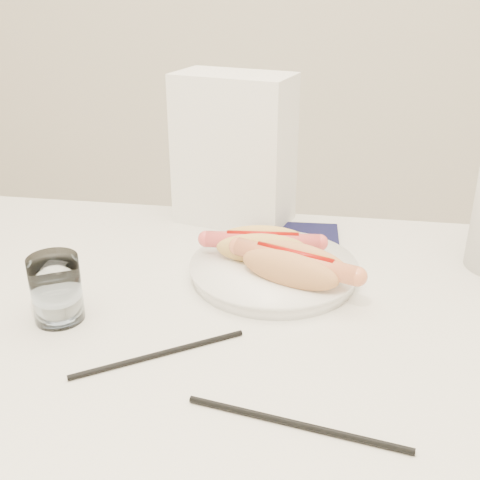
# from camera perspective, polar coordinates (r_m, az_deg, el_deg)

# --- Properties ---
(table) EXTENTS (1.20, 0.80, 0.75)m
(table) POSITION_cam_1_polar(r_m,az_deg,el_deg) (0.85, -1.62, -10.99)
(table) COLOR silver
(table) RESTS_ON ground
(plate) EXTENTS (0.29, 0.29, 0.02)m
(plate) POSITION_cam_1_polar(r_m,az_deg,el_deg) (0.92, 3.29, -3.09)
(plate) COLOR white
(plate) RESTS_ON table
(hotdog_left) EXTENTS (0.18, 0.08, 0.05)m
(hotdog_left) POSITION_cam_1_polar(r_m,az_deg,el_deg) (0.92, 2.20, -0.49)
(hotdog_left) COLOR #E4B35B
(hotdog_left) RESTS_ON plate
(hotdog_right) EXTENTS (0.19, 0.13, 0.05)m
(hotdog_right) POSITION_cam_1_polar(r_m,az_deg,el_deg) (0.86, 5.31, -2.49)
(hotdog_right) COLOR #DC9355
(hotdog_right) RESTS_ON plate
(water_glass) EXTENTS (0.07, 0.07, 0.09)m
(water_glass) POSITION_cam_1_polar(r_m,az_deg,el_deg) (0.83, -17.43, -4.56)
(water_glass) COLOR silver
(water_glass) RESTS_ON table
(chopstick_near) EXTENTS (0.19, 0.13, 0.01)m
(chopstick_near) POSITION_cam_1_polar(r_m,az_deg,el_deg) (0.75, -7.83, -10.92)
(chopstick_near) COLOR black
(chopstick_near) RESTS_ON table
(chopstick_far) EXTENTS (0.24, 0.05, 0.01)m
(chopstick_far) POSITION_cam_1_polar(r_m,az_deg,el_deg) (0.65, 5.50, -17.37)
(chopstick_far) COLOR black
(chopstick_far) RESTS_ON table
(napkin_box) EXTENTS (0.23, 0.16, 0.28)m
(napkin_box) POSITION_cam_1_polar(r_m,az_deg,el_deg) (1.09, -0.57, 8.70)
(napkin_box) COLOR white
(napkin_box) RESTS_ON table
(navy_napkin) EXTENTS (0.16, 0.16, 0.01)m
(navy_napkin) POSITION_cam_1_polar(r_m,az_deg,el_deg) (1.04, 5.35, -0.10)
(navy_napkin) COLOR #101134
(navy_napkin) RESTS_ON table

